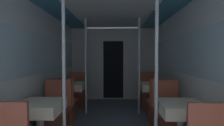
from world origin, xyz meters
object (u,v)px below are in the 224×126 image
at_px(dining_table_left_0, 40,110).
at_px(chair_right_near_1, 159,109).
at_px(chair_left_far_0, 55,119).
at_px(support_pole_right_1, 139,66).
at_px(chair_left_near_1, 65,109).
at_px(chair_left_far_1, 77,96).
at_px(chair_right_far_0, 168,119).
at_px(dining_table_right_1, 153,88).
at_px(support_pole_right_0, 156,73).
at_px(support_pole_left_1, 86,66).
at_px(dining_table_left_1, 72,88).
at_px(support_pole_left_0, 64,73).
at_px(dining_table_right_0, 181,111).

bearing_deg(dining_table_left_0, chair_right_near_1, 31.01).
relative_size(chair_left_far_0, support_pole_right_1, 0.41).
relative_size(chair_left_near_1, chair_left_far_1, 1.00).
bearing_deg(chair_right_far_0, chair_left_far_0, 0.00).
bearing_deg(dining_table_right_1, chair_left_far_0, -148.99).
bearing_deg(support_pole_right_0, support_pole_left_1, 125.72).
relative_size(support_pole_left_1, support_pole_right_0, 1.00).
bearing_deg(chair_left_near_1, dining_table_left_1, 90.00).
distance_m(chair_left_far_0, dining_table_right_1, 2.32).
height_order(chair_left_near_1, support_pole_right_0, support_pole_right_0).
xyz_separation_m(dining_table_right_1, chair_right_near_1, (0.00, -0.60, -0.33)).
xyz_separation_m(dining_table_left_0, support_pole_right_0, (1.62, 0.00, 0.53)).
height_order(chair_left_far_0, support_pole_left_1, support_pole_left_1).
xyz_separation_m(dining_table_left_1, support_pole_left_1, (0.34, 0.00, 0.53)).
relative_size(support_pole_left_0, chair_left_near_1, 2.43).
bearing_deg(chair_right_far_0, chair_right_near_1, -90.00).
height_order(support_pole_left_1, chair_right_far_0, support_pole_left_1).
bearing_deg(support_pole_right_1, chair_left_far_0, -143.94).
bearing_deg(support_pole_right_0, chair_left_far_1, 124.31).
xyz_separation_m(dining_table_left_1, support_pole_right_0, (1.62, -1.78, 0.53)).
relative_size(dining_table_right_0, chair_right_near_1, 0.78).
distance_m(dining_table_left_1, dining_table_right_0, 2.65).
xyz_separation_m(support_pole_left_0, support_pole_left_1, (0.00, 1.78, 0.00)).
height_order(chair_right_far_0, dining_table_right_1, chair_right_far_0).
bearing_deg(chair_left_far_0, dining_table_left_0, 90.00).
height_order(support_pole_left_0, support_pole_left_1, same).
relative_size(support_pole_left_0, support_pole_right_1, 1.00).
relative_size(dining_table_left_1, dining_table_right_1, 1.00).
bearing_deg(chair_right_near_1, support_pole_right_1, 119.86).
bearing_deg(chair_left_far_0, support_pole_left_0, 119.86).
distance_m(chair_left_near_1, chair_left_far_1, 1.20).
bearing_deg(support_pole_left_1, dining_table_left_0, -100.92).
height_order(dining_table_left_0, support_pole_right_1, support_pole_right_1).
distance_m(dining_table_right_0, chair_right_near_1, 1.23).
relative_size(support_pole_left_0, chair_right_near_1, 2.43).
bearing_deg(chair_right_far_0, dining_table_left_1, -31.01).
bearing_deg(dining_table_right_1, chair_right_near_1, -90.00).
height_order(dining_table_right_0, support_pole_right_1, support_pole_right_1).
relative_size(chair_left_far_0, chair_left_near_1, 1.00).
relative_size(dining_table_left_0, chair_left_near_1, 0.78).
bearing_deg(support_pole_right_1, chair_left_near_1, -159.77).
bearing_deg(dining_table_right_0, chair_left_far_1, 129.59).
xyz_separation_m(support_pole_left_1, support_pole_right_1, (1.28, 0.00, 0.00)).
bearing_deg(chair_left_near_1, support_pole_right_0, -36.06).
xyz_separation_m(chair_left_far_0, support_pole_left_1, (0.34, 1.18, 0.86)).
bearing_deg(dining_table_left_1, support_pole_right_0, -47.64).
xyz_separation_m(dining_table_right_0, dining_table_right_1, (0.00, 1.78, 0.00)).
bearing_deg(support_pole_left_1, chair_left_far_1, 119.86).
height_order(chair_left_far_0, support_pole_right_0, support_pole_right_0).
relative_size(dining_table_left_0, support_pole_right_1, 0.32).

